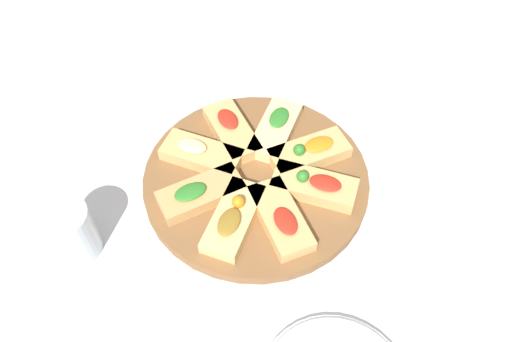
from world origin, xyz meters
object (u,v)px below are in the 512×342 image
object	(u,v)px
serving_board	(256,179)
napkin_stack	(109,106)
plate_left	(388,81)
water_glass	(70,232)

from	to	relation	value
serving_board	napkin_stack	distance (m)	0.33
plate_left	napkin_stack	xyz separation A→B (m)	(-0.07, -0.54, -0.01)
serving_board	water_glass	bearing A→B (deg)	-79.70
serving_board	water_glass	size ratio (longest dim) A/B	4.09
water_glass	napkin_stack	distance (m)	0.31
serving_board	plate_left	xyz separation A→B (m)	(-0.17, 0.32, -0.00)
napkin_stack	water_glass	bearing A→B (deg)	-13.02
serving_board	water_glass	distance (m)	0.30
plate_left	water_glass	xyz separation A→B (m)	(0.23, -0.61, 0.04)
serving_board	napkin_stack	world-z (taller)	serving_board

